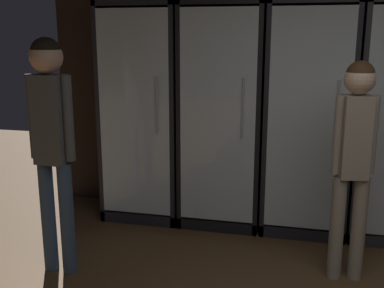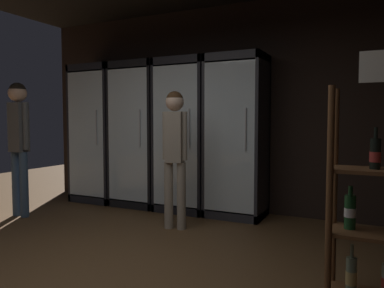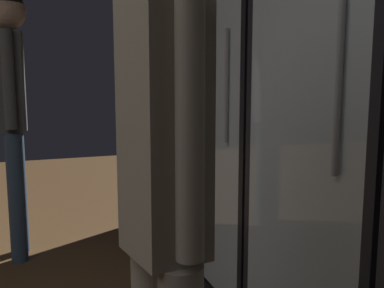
{
  "view_description": "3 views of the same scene",
  "coord_description": "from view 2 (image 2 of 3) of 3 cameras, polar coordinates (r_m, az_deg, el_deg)",
  "views": [
    {
      "loc": [
        -0.56,
        -1.41,
        1.74
      ],
      "look_at": [
        -1.49,
        2.54,
        0.77
      ],
      "focal_mm": 43.58,
      "sensor_mm": 36.0,
      "label": 1
    },
    {
      "loc": [
        1.87,
        -1.9,
        1.24
      ],
      "look_at": [
        -0.29,
        2.52,
        0.93
      ],
      "focal_mm": 35.51,
      "sensor_mm": 36.0,
      "label": 2
    },
    {
      "loc": [
        0.73,
        1.58,
        1.16
      ],
      "look_at": [
        -1.26,
        2.33,
        0.85
      ],
      "focal_mm": 40.55,
      "sensor_mm": 36.0,
      "label": 3
    }
  ],
  "objects": [
    {
      "name": "shopper_far",
      "position": [
        5.33,
        -24.59,
        1.66
      ],
      "size": [
        0.35,
        0.23,
        1.72
      ],
      "color": "#384C66",
      "rests_on": "ground"
    },
    {
      "name": "cooler_center",
      "position": [
        5.21,
        -0.9,
        1.07
      ],
      "size": [
        0.72,
        0.59,
        2.07
      ],
      "color": "black",
      "rests_on": "ground"
    },
    {
      "name": "cooler_left",
      "position": [
        5.59,
        -7.74,
        1.16
      ],
      "size": [
        0.72,
        0.59,
        2.07
      ],
      "color": "black",
      "rests_on": "ground"
    },
    {
      "name": "wall_back",
      "position": [
        5.28,
        5.32,
        5.31
      ],
      "size": [
        6.0,
        0.06,
        2.8
      ],
      "primitive_type": "cube",
      "color": "black",
      "rests_on": "ground"
    },
    {
      "name": "shopper_near",
      "position": [
        4.29,
        -2.59,
        -0.0
      ],
      "size": [
        0.29,
        0.21,
        1.57
      ],
      "color": "gray",
      "rests_on": "ground"
    },
    {
      "name": "cooler_right",
      "position": [
        4.92,
        6.87,
        0.91
      ],
      "size": [
        0.72,
        0.59,
        2.07
      ],
      "color": "#2B2B30",
      "rests_on": "ground"
    },
    {
      "name": "cooler_far_left",
      "position": [
        6.03,
        -13.65,
        1.28
      ],
      "size": [
        0.72,
        0.59,
        2.07
      ],
      "color": "black",
      "rests_on": "ground"
    }
  ]
}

